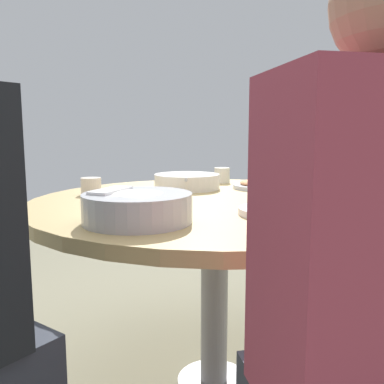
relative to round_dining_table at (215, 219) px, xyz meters
name	(u,v)px	position (x,y,z in m)	size (l,w,h in m)	color
round_dining_table	(215,219)	(0.00, 0.00, 0.00)	(1.33, 1.33, 0.73)	#99999E
rice_bowl	(137,207)	(-0.05, -0.45, 0.11)	(0.29, 0.29, 0.09)	#B2B5BA
soup_bowl	(187,182)	(-0.21, 0.22, 0.10)	(0.28, 0.29, 0.06)	white
dish_stirfry	(289,194)	(0.24, 0.13, 0.09)	(0.21, 0.21, 0.04)	white
dish_greens	(278,207)	(0.27, -0.19, 0.09)	(0.23, 0.23, 0.05)	white
dish_noodles	(139,194)	(-0.26, -0.10, 0.09)	(0.24, 0.24, 0.04)	silver
dish_shrimp	(259,185)	(0.07, 0.35, 0.09)	(0.23, 0.23, 0.04)	silver
green_bottle	(296,163)	(0.20, 0.51, 0.17)	(0.07, 0.07, 0.26)	#398C4E
tea_cup_near	(357,189)	(0.46, 0.27, 0.10)	(0.07, 0.07, 0.06)	white
tea_cup_far	(91,186)	(-0.49, -0.09, 0.10)	(0.08, 0.08, 0.07)	beige
tea_cup_side	(222,175)	(-0.15, 0.49, 0.11)	(0.07, 0.07, 0.07)	silver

